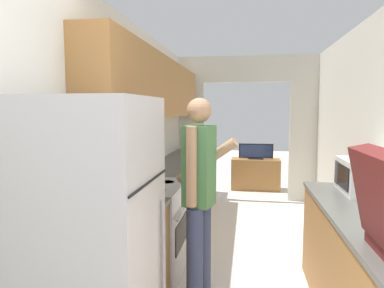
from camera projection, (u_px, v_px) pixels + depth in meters
The scene contains 11 objects.
wall_left at pixel (134, 118), 3.55m from camera, with size 0.38×7.31×2.50m.
wall_far_with_doorway at pixel (246, 119), 5.96m from camera, with size 2.78×0.06×2.50m.
counter_left at pixel (176, 197), 4.49m from camera, with size 0.62×3.76×0.88m.
counter_right at pixel (377, 283), 2.28m from camera, with size 0.62×2.21×0.88m.
refrigerator at pixel (93, 242), 1.97m from camera, with size 0.72×0.72×1.67m.
range_oven at pixel (149, 230), 3.25m from camera, with size 0.66×0.79×1.02m.
person at pixel (199, 197), 2.69m from camera, with size 0.54×0.44×1.68m.
microwave at pixel (363, 176), 2.90m from camera, with size 0.35×0.51×0.28m.
book_stack at pixel (383, 212), 2.25m from camera, with size 0.26×0.30×0.07m.
tv_cabinet at pixel (255, 174), 6.78m from camera, with size 0.95×0.42×0.61m.
television at pixel (256, 152), 6.69m from camera, with size 0.66×0.16×0.30m.
Camera 1 is at (0.02, -1.10, 1.60)m, focal length 32.00 mm.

